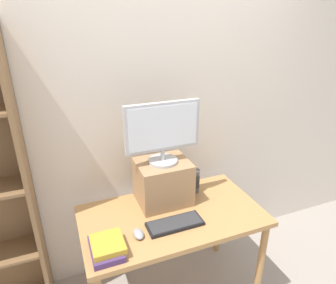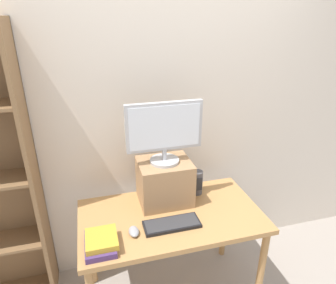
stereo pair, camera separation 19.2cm
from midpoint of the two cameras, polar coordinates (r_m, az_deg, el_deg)
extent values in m
cube|color=beige|center=(2.31, -6.37, 4.36)|extent=(7.00, 0.08, 2.60)
cube|color=#B7844C|center=(2.13, -1.86, -13.98)|extent=(1.25, 0.69, 0.04)
cylinder|color=#B7844C|center=(2.41, 14.86, -21.75)|extent=(0.05, 0.05, 0.73)
cylinder|color=#B7844C|center=(2.53, -17.28, -19.47)|extent=(0.05, 0.05, 0.73)
cylinder|color=#B7844C|center=(2.78, 7.62, -14.09)|extent=(0.05, 0.05, 0.73)
cube|color=olive|center=(2.21, -27.34, -7.30)|extent=(0.03, 0.28, 2.03)
cube|color=#A87F56|center=(2.17, -3.58, -7.65)|extent=(0.37, 0.31, 0.32)
cylinder|color=#B7B7BA|center=(2.09, -3.69, -3.67)|extent=(0.20, 0.20, 0.02)
cylinder|color=#B7B7BA|center=(2.06, -3.73, -2.45)|extent=(0.03, 0.03, 0.08)
cube|color=#B7B7BA|center=(1.98, -3.88, 2.90)|extent=(0.52, 0.04, 0.33)
cube|color=silver|center=(1.97, -3.70, 2.71)|extent=(0.48, 0.00, 0.29)
cube|color=black|center=(2.02, -1.48, -15.42)|extent=(0.37, 0.15, 0.02)
cube|color=#333335|center=(2.01, -1.49, -15.15)|extent=(0.35, 0.13, 0.00)
ellipsoid|color=#99999E|center=(1.96, -8.61, -17.00)|extent=(0.06, 0.10, 0.04)
cube|color=#4C336B|center=(1.89, -14.75, -19.16)|extent=(0.18, 0.26, 0.04)
cube|color=gold|center=(1.86, -14.50, -18.41)|extent=(0.19, 0.20, 0.04)
cylinder|color=#4C4C51|center=(2.31, 2.58, -7.47)|extent=(0.08, 0.08, 0.19)
cube|color=#2D2D30|center=(2.27, 3.03, -7.78)|extent=(0.05, 0.00, 0.10)
camera|label=1|loc=(0.10, -92.86, -1.24)|focal=32.00mm
camera|label=2|loc=(0.10, 87.14, 1.24)|focal=32.00mm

